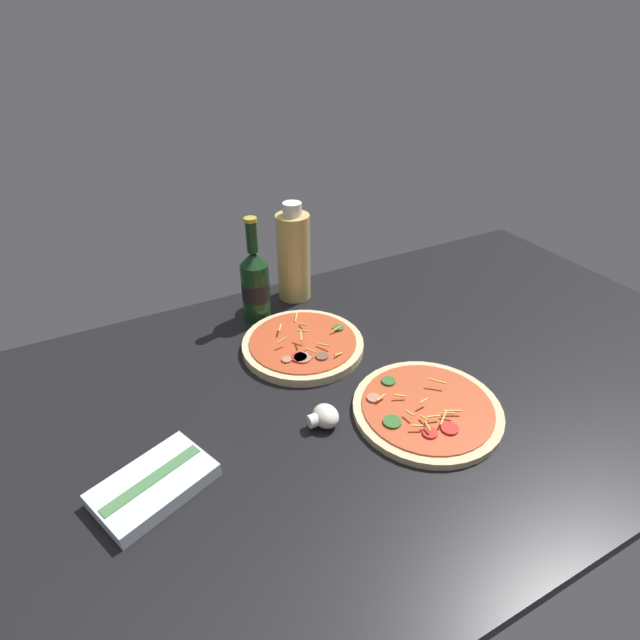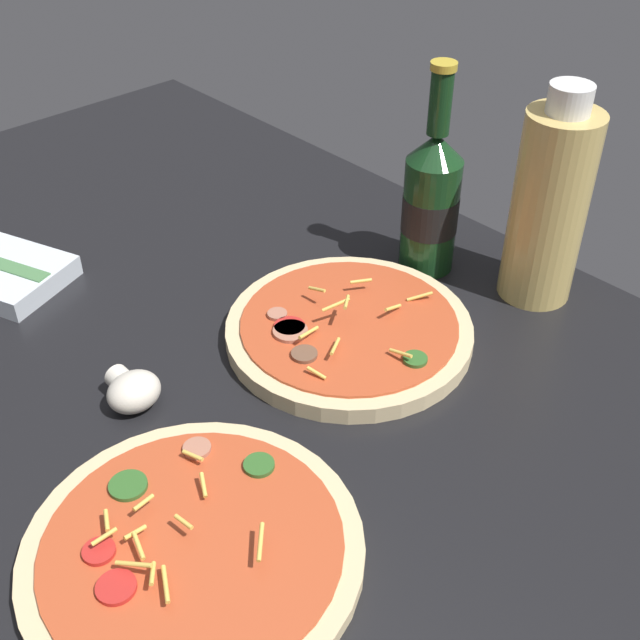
{
  "view_description": "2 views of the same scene",
  "coord_description": "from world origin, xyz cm",
  "px_view_note": "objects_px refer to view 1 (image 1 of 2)",
  "views": [
    {
      "loc": [
        -43.18,
        -61.73,
        65.02
      ],
      "look_at": [
        -2.75,
        14.82,
        9.41
      ],
      "focal_mm": 28.0,
      "sensor_mm": 36.0,
      "label": 1
    },
    {
      "loc": [
        39.73,
        -30.89,
        55.11
      ],
      "look_at": [
        -6.67,
        12.38,
        6.54
      ],
      "focal_mm": 45.0,
      "sensor_mm": 36.0,
      "label": 2
    }
  ],
  "objects_px": {
    "pizza_near": "(427,409)",
    "dish_towel": "(154,485)",
    "oil_bottle": "(294,255)",
    "mushroom_left": "(324,416)",
    "beer_bottle": "(255,284)",
    "pizza_far": "(303,345)"
  },
  "relations": [
    {
      "from": "pizza_near",
      "to": "oil_bottle",
      "type": "distance_m",
      "value": 0.5
    },
    {
      "from": "pizza_far",
      "to": "mushroom_left",
      "type": "bearing_deg",
      "value": -106.86
    },
    {
      "from": "oil_bottle",
      "to": "mushroom_left",
      "type": "distance_m",
      "value": 0.47
    },
    {
      "from": "beer_bottle",
      "to": "oil_bottle",
      "type": "xyz_separation_m",
      "value": [
        0.12,
        0.05,
        0.02
      ]
    },
    {
      "from": "pizza_near",
      "to": "dish_towel",
      "type": "distance_m",
      "value": 0.47
    },
    {
      "from": "pizza_near",
      "to": "pizza_far",
      "type": "xyz_separation_m",
      "value": [
        -0.11,
        0.28,
        0.0
      ]
    },
    {
      "from": "pizza_near",
      "to": "oil_bottle",
      "type": "height_order",
      "value": "oil_bottle"
    },
    {
      "from": "pizza_near",
      "to": "beer_bottle",
      "type": "height_order",
      "value": "beer_bottle"
    },
    {
      "from": "mushroom_left",
      "to": "dish_towel",
      "type": "height_order",
      "value": "mushroom_left"
    },
    {
      "from": "beer_bottle",
      "to": "mushroom_left",
      "type": "height_order",
      "value": "beer_bottle"
    },
    {
      "from": "beer_bottle",
      "to": "oil_bottle",
      "type": "height_order",
      "value": "beer_bottle"
    },
    {
      "from": "oil_bottle",
      "to": "dish_towel",
      "type": "height_order",
      "value": "oil_bottle"
    },
    {
      "from": "beer_bottle",
      "to": "mushroom_left",
      "type": "distance_m",
      "value": 0.39
    },
    {
      "from": "mushroom_left",
      "to": "dish_towel",
      "type": "xyz_separation_m",
      "value": [
        -0.29,
        -0.0,
        -0.01
      ]
    },
    {
      "from": "pizza_near",
      "to": "dish_towel",
      "type": "relative_size",
      "value": 1.35
    },
    {
      "from": "pizza_far",
      "to": "dish_towel",
      "type": "relative_size",
      "value": 1.3
    },
    {
      "from": "pizza_far",
      "to": "dish_towel",
      "type": "distance_m",
      "value": 0.42
    },
    {
      "from": "pizza_near",
      "to": "mushroom_left",
      "type": "distance_m",
      "value": 0.19
    },
    {
      "from": "beer_bottle",
      "to": "oil_bottle",
      "type": "relative_size",
      "value": 1.01
    },
    {
      "from": "pizza_far",
      "to": "beer_bottle",
      "type": "xyz_separation_m",
      "value": [
        -0.04,
        0.16,
        0.08
      ]
    },
    {
      "from": "oil_bottle",
      "to": "mushroom_left",
      "type": "relative_size",
      "value": 4.4
    },
    {
      "from": "pizza_near",
      "to": "dish_towel",
      "type": "height_order",
      "value": "pizza_near"
    }
  ]
}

